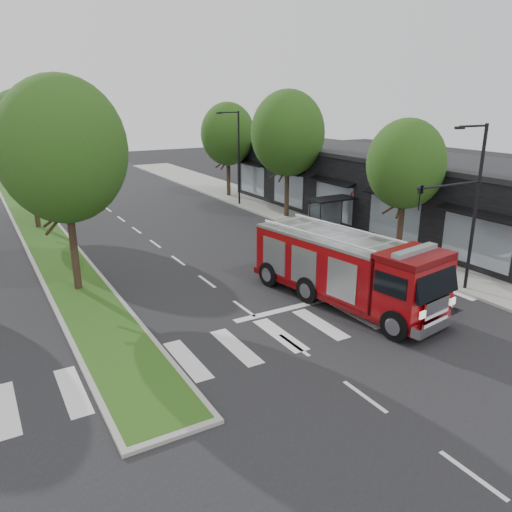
# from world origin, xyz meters

# --- Properties ---
(ground) EXTENTS (140.00, 140.00, 0.00)m
(ground) POSITION_xyz_m (0.00, 0.00, 0.00)
(ground) COLOR black
(ground) RESTS_ON ground
(sidewalk_right) EXTENTS (5.00, 80.00, 0.15)m
(sidewalk_right) POSITION_xyz_m (12.50, 10.00, 0.07)
(sidewalk_right) COLOR gray
(sidewalk_right) RESTS_ON ground
(median) EXTENTS (3.00, 50.00, 0.15)m
(median) POSITION_xyz_m (-6.00, 18.00, 0.08)
(median) COLOR gray
(median) RESTS_ON ground
(storefront_row) EXTENTS (8.00, 30.00, 5.00)m
(storefront_row) POSITION_xyz_m (17.00, 10.00, 2.50)
(storefront_row) COLOR black
(storefront_row) RESTS_ON ground
(bus_shelter) EXTENTS (3.20, 1.60, 2.61)m
(bus_shelter) POSITION_xyz_m (11.20, 8.15, 2.04)
(bus_shelter) COLOR black
(bus_shelter) RESTS_ON ground
(tree_right_near) EXTENTS (4.40, 4.40, 8.05)m
(tree_right_near) POSITION_xyz_m (11.50, 2.00, 5.51)
(tree_right_near) COLOR black
(tree_right_near) RESTS_ON ground
(tree_right_mid) EXTENTS (5.60, 5.60, 9.72)m
(tree_right_mid) POSITION_xyz_m (11.50, 14.00, 6.49)
(tree_right_mid) COLOR black
(tree_right_mid) RESTS_ON ground
(tree_right_far) EXTENTS (5.00, 5.00, 8.73)m
(tree_right_far) POSITION_xyz_m (11.50, 24.00, 5.84)
(tree_right_far) COLOR black
(tree_right_far) RESTS_ON ground
(tree_median_near) EXTENTS (5.80, 5.80, 10.16)m
(tree_median_near) POSITION_xyz_m (-6.00, 6.00, 6.81)
(tree_median_near) COLOR black
(tree_median_near) RESTS_ON ground
(tree_median_far) EXTENTS (5.60, 5.60, 9.72)m
(tree_median_far) POSITION_xyz_m (-6.00, 20.00, 6.49)
(tree_median_far) COLOR black
(tree_median_far) RESTS_ON ground
(streetlight_right_near) EXTENTS (4.08, 0.22, 8.00)m
(streetlight_right_near) POSITION_xyz_m (9.61, -3.50, 4.67)
(streetlight_right_near) COLOR black
(streetlight_right_near) RESTS_ON ground
(streetlight_right_far) EXTENTS (2.11, 0.20, 8.00)m
(streetlight_right_far) POSITION_xyz_m (10.35, 20.00, 4.48)
(streetlight_right_far) COLOR black
(streetlight_right_far) RESTS_ON ground
(fire_engine) EXTENTS (4.42, 10.25, 3.44)m
(fire_engine) POSITION_xyz_m (4.39, -1.64, 1.65)
(fire_engine) COLOR #530407
(fire_engine) RESTS_ON ground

